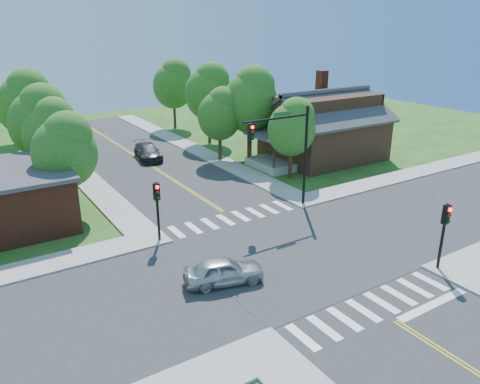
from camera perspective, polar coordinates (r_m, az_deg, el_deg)
ground at (r=27.09m, az=6.11°, el=-7.61°), size 100.00×100.00×0.00m
road_ns at (r=27.08m, az=6.12°, el=-7.57°), size 10.00×90.00×0.04m
road_ew at (r=27.08m, az=6.12°, el=-7.56°), size 90.00×10.00×0.04m
intersection_patch at (r=27.09m, az=6.11°, el=-7.61°), size 10.20×10.20×0.06m
sidewalk_ne at (r=47.98m, az=9.28°, el=4.76°), size 40.00×40.00×0.14m
crosswalk_north at (r=31.65m, az=-0.85°, el=-3.16°), size 8.85×2.00×0.01m
crosswalk_south at (r=23.26m, az=15.87°, el=-13.27°), size 8.85×2.00×0.01m
centerline at (r=27.07m, az=6.12°, el=-7.52°), size 0.30×90.00×0.01m
stop_bar at (r=24.33m, az=22.41°, el=-12.65°), size 4.60×0.45×0.09m
signal_mast_ne at (r=31.77m, az=5.74°, el=5.98°), size 5.30×0.42×7.20m
signal_pole_se at (r=26.43m, az=23.70°, el=-3.65°), size 0.34×0.42×3.80m
signal_pole_nw at (r=27.81m, az=-10.06°, el=-1.04°), size 0.34×0.42×3.80m
house_ne at (r=45.62m, az=10.15°, el=8.13°), size 13.05×8.80×7.11m
tree_e_a at (r=38.93m, az=6.45°, el=8.02°), size 4.03×3.83×6.84m
tree_e_b at (r=44.49m, az=1.40°, el=11.38°), size 5.21×4.95×8.86m
tree_e_c at (r=50.81m, az=-3.74°, el=12.29°), size 5.10×4.84×8.67m
tree_e_d at (r=58.78m, az=-8.06°, el=13.06°), size 4.97×4.72×8.45m
tree_w_a at (r=32.82m, az=-20.48°, el=5.01°), size 4.23×4.02×7.20m
tree_w_b at (r=39.94m, az=-23.08°, el=8.15°), size 4.81×4.57×8.18m
tree_w_c at (r=46.99m, az=-24.53°, el=9.95°), size 5.12×4.86×8.70m
tree_w_d at (r=56.26m, az=-26.08°, el=9.43°), size 3.67×3.48×6.23m
tree_house at (r=43.92m, az=-2.39°, el=9.64°), size 4.12×3.91×7.00m
tree_bldg at (r=38.56m, az=-21.95°, el=7.05°), size 4.30×4.09×7.32m
car_silver at (r=23.90m, az=-2.01°, el=-9.64°), size 3.69×4.87×1.38m
car_dgrey at (r=45.95m, az=-11.17°, el=4.81°), size 3.63×5.65×1.45m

